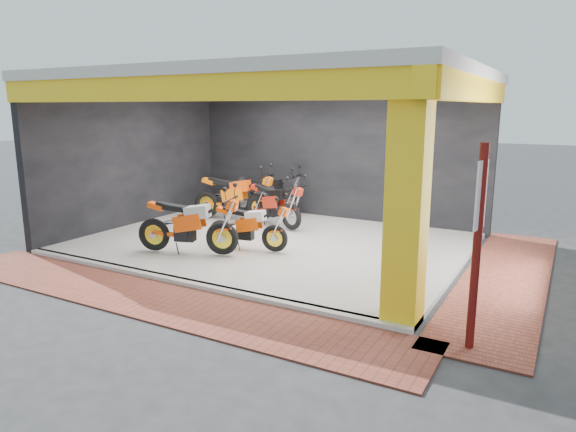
# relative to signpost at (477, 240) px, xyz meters

# --- Properties ---
(ground) EXTENTS (80.00, 80.00, 0.00)m
(ground) POSITION_rel_signpost_xyz_m (-4.73, 1.10, -1.43)
(ground) COLOR #2D2D30
(ground) RESTS_ON ground
(showroom_floor) EXTENTS (8.00, 6.00, 0.10)m
(showroom_floor) POSITION_rel_signpost_xyz_m (-4.73, 3.10, -1.38)
(showroom_floor) COLOR white
(showroom_floor) RESTS_ON ground
(showroom_ceiling) EXTENTS (8.40, 6.40, 0.20)m
(showroom_ceiling) POSITION_rel_signpost_xyz_m (-4.73, 3.10, 2.17)
(showroom_ceiling) COLOR beige
(showroom_ceiling) RESTS_ON corner_column
(back_wall) EXTENTS (8.20, 0.20, 3.50)m
(back_wall) POSITION_rel_signpost_xyz_m (-4.73, 6.20, 0.32)
(back_wall) COLOR black
(back_wall) RESTS_ON ground
(left_wall) EXTENTS (0.20, 6.20, 3.50)m
(left_wall) POSITION_rel_signpost_xyz_m (-8.83, 3.10, 0.32)
(left_wall) COLOR black
(left_wall) RESTS_ON ground
(corner_column) EXTENTS (0.50, 0.50, 3.50)m
(corner_column) POSITION_rel_signpost_xyz_m (-0.98, 0.35, 0.32)
(corner_column) COLOR yellow
(corner_column) RESTS_ON ground
(header_beam_front) EXTENTS (8.40, 0.30, 0.40)m
(header_beam_front) POSITION_rel_signpost_xyz_m (-4.73, 0.10, 1.87)
(header_beam_front) COLOR yellow
(header_beam_front) RESTS_ON corner_column
(header_beam_right) EXTENTS (0.30, 6.40, 0.40)m
(header_beam_right) POSITION_rel_signpost_xyz_m (-0.73, 3.10, 1.87)
(header_beam_right) COLOR yellow
(header_beam_right) RESTS_ON corner_column
(floor_kerb) EXTENTS (8.00, 0.20, 0.10)m
(floor_kerb) POSITION_rel_signpost_xyz_m (-4.73, 0.08, -1.38)
(floor_kerb) COLOR white
(floor_kerb) RESTS_ON ground
(paver_front) EXTENTS (9.00, 1.40, 0.03)m
(paver_front) POSITION_rel_signpost_xyz_m (-4.73, -0.70, -1.41)
(paver_front) COLOR brown
(paver_front) RESTS_ON ground
(paver_right) EXTENTS (1.40, 7.00, 0.03)m
(paver_right) POSITION_rel_signpost_xyz_m (0.07, 3.10, -1.41)
(paver_right) COLOR brown
(paver_right) RESTS_ON ground
(signpost) EXTENTS (0.10, 0.36, 2.61)m
(signpost) POSITION_rel_signpost_xyz_m (0.00, 0.00, 0.00)
(signpost) COLOR #56100D
(signpost) RESTS_ON ground
(moto_hero) EXTENTS (1.97, 0.97, 1.15)m
(moto_hero) POSITION_rel_signpost_xyz_m (-4.22, 2.30, -0.75)
(moto_hero) COLOR #F24F0A
(moto_hero) RESTS_ON showroom_floor
(moto_row_a) EXTENTS (2.40, 1.46, 1.38)m
(moto_row_a) POSITION_rel_signpost_xyz_m (-5.02, 1.59, -0.64)
(moto_row_a) COLOR #EB4909
(moto_row_a) RESTS_ON showroom_floor
(moto_row_b) EXTENTS (2.26, 1.39, 1.29)m
(moto_row_b) POSITION_rel_signpost_xyz_m (-4.85, 4.13, -0.68)
(moto_row_b) COLOR #AE2412
(moto_row_b) RESTS_ON showroom_floor
(moto_row_c) EXTENTS (2.46, 1.23, 1.44)m
(moto_row_c) POSITION_rel_signpost_xyz_m (-6.01, 4.54, -0.61)
(moto_row_c) COLOR orange
(moto_row_c) RESTS_ON showroom_floor
(moto_row_d) EXTENTS (2.25, 1.11, 1.32)m
(moto_row_d) POSITION_rel_signpost_xyz_m (-5.71, 5.60, -0.67)
(moto_row_d) COLOR black
(moto_row_d) RESTS_ON showroom_floor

